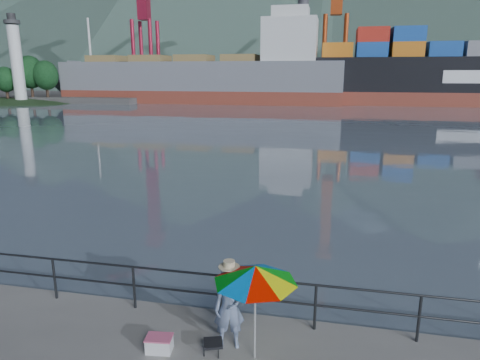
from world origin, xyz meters
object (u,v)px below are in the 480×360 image
Objects in this scene: beach_umbrella at (255,274)px; bulk_carrier at (210,78)px; fisherman at (229,308)px; cooler_bag at (159,345)px; container_ship at (480,68)px.

bulk_carrier is at bearing 106.57° from beach_umbrella.
cooler_bag is at bearing -178.23° from fisherman.
beach_umbrella is 72.60m from bulk_carrier.
beach_umbrella is at bearing -43.40° from fisherman.
fisherman is 0.03× the size of bulk_carrier.
container_ship is (45.47, 3.03, 1.75)m from bulk_carrier.
container_ship reaches higher than bulk_carrier.
fisherman is at bearing -73.78° from bulk_carrier.
beach_umbrella reaches higher than fisherman.
cooler_bag is at bearing -174.18° from beach_umbrella.
container_ship reaches higher than cooler_bag.
fisherman is 76.79m from container_ship.
bulk_carrier reaches higher than beach_umbrella.
container_ship is (24.78, 72.58, 4.18)m from beach_umbrella.
fisherman is 1.07m from beach_umbrella.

